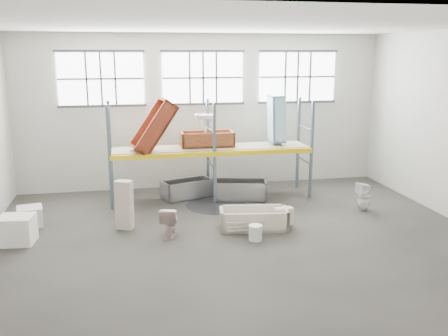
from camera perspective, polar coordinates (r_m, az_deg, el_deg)
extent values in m
cube|color=#49453F|center=(12.15, 1.41, -8.27)|extent=(12.00, 10.00, 0.10)
cube|color=silver|center=(11.33, 1.56, 16.50)|extent=(12.00, 10.00, 0.10)
cube|color=#B4B4A8|center=(16.38, -2.46, 6.54)|extent=(12.00, 0.10, 5.00)
cube|color=#B0AFA2|center=(6.76, 11.02, -3.35)|extent=(12.00, 0.10, 5.00)
cube|color=white|center=(16.00, -14.01, 9.96)|extent=(2.60, 0.04, 1.60)
cube|color=white|center=(16.18, -2.44, 10.36)|extent=(2.60, 0.04, 1.60)
cube|color=white|center=(16.98, 8.47, 10.37)|extent=(2.60, 0.04, 1.60)
cube|color=slate|center=(14.23, -13.06, 1.11)|extent=(0.08, 0.08, 3.00)
cube|color=slate|center=(15.41, -12.96, 2.02)|extent=(0.08, 0.08, 3.00)
cube|color=slate|center=(14.45, -1.09, 1.63)|extent=(0.08, 0.08, 3.00)
cube|color=slate|center=(15.61, -1.88, 2.49)|extent=(0.08, 0.08, 3.00)
cube|color=slate|center=(15.26, 10.07, 2.05)|extent=(0.08, 0.08, 3.00)
cube|color=slate|center=(16.36, 8.55, 2.85)|extent=(0.08, 0.08, 3.00)
cube|color=yellow|center=(14.45, -1.09, 1.63)|extent=(6.00, 0.10, 0.14)
cube|color=yellow|center=(15.61, -1.88, 2.49)|extent=(6.00, 0.10, 0.14)
cube|color=gray|center=(15.01, -1.50, 2.38)|extent=(5.90, 1.10, 0.03)
cylinder|color=black|center=(14.63, -0.93, -4.28)|extent=(1.80, 1.80, 0.00)
cube|color=beige|center=(12.90, 6.90, -5.50)|extent=(0.48, 0.26, 0.44)
imported|color=beige|center=(12.57, 2.52, -6.52)|extent=(0.57, 0.57, 0.15)
imported|color=beige|center=(12.25, -6.29, -6.08)|extent=(0.57, 0.80, 0.73)
cube|color=beige|center=(12.79, -11.43, -4.20)|extent=(0.48, 0.40, 1.26)
imported|color=white|center=(14.60, 15.83, -3.18)|extent=(0.44, 0.43, 0.81)
imported|color=silver|center=(14.75, -2.17, 4.21)|extent=(0.75, 0.65, 0.57)
cylinder|color=silver|center=(11.95, 3.65, -7.45)|extent=(0.40, 0.40, 0.38)
cube|color=white|center=(12.67, -22.78, -6.59)|extent=(0.85, 0.76, 0.67)
cube|color=beige|center=(13.77, -21.47, -5.25)|extent=(0.72, 0.72, 0.51)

